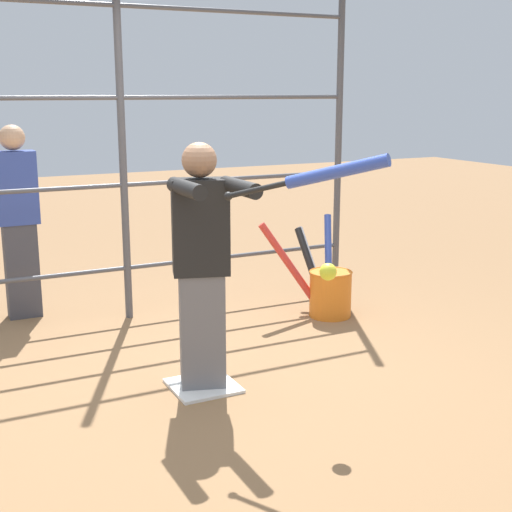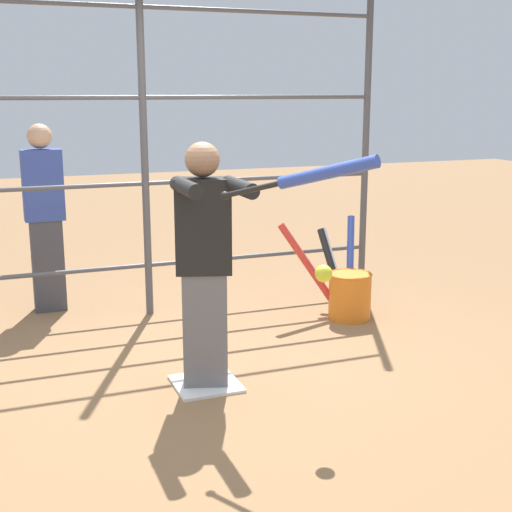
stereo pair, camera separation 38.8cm
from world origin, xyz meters
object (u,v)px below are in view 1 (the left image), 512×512
Objects in this scene: baseball_bat_swinging at (322,175)px; softball_in_flight at (328,272)px; bat_bucket at (326,288)px; batter at (202,260)px; bystander_behind_fence at (18,219)px.

baseball_bat_swinging reaches higher than softball_in_flight.
softball_in_flight is 0.12× the size of bat_bucket.
batter is at bearing -55.61° from softball_in_flight.
softball_in_flight is at bearing 114.44° from bystander_behind_fence.
bat_bucket is 2.56m from bystander_behind_fence.
softball_in_flight is at bearing 124.39° from batter.
batter is 2.16m from bystander_behind_fence.
bystander_behind_fence is at bearing -69.32° from batter.
baseball_bat_swinging is 0.96× the size of bat_bucket.
batter is 2.02× the size of baseball_bat_swinging.
batter is 0.98× the size of bystander_behind_fence.
bystander_behind_fence is (0.76, -2.02, -0.01)m from batter.
bystander_behind_fence is (1.23, -2.70, -0.04)m from softball_in_flight.
softball_in_flight is 0.06× the size of bystander_behind_fence.
bat_bucket is at bearing -147.41° from batter.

